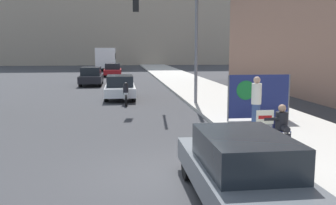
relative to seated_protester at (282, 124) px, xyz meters
name	(u,v)px	position (x,y,z in m)	size (l,w,h in m)	color
ground_plane	(176,176)	(-3.27, -1.60, -0.82)	(160.00, 160.00, 0.00)	#38383A
sidewalk_curb	(211,94)	(1.22, 13.40, -0.74)	(4.48, 90.00, 0.16)	#B7B2A8
seated_protester	(282,124)	(0.00, 0.00, 0.00)	(0.98, 0.77, 1.22)	#474C56
jogger_on_sidewalk	(256,103)	(0.11, 2.34, 0.29)	(0.34, 0.34, 1.85)	#334775
protest_banner	(258,96)	(0.80, 3.97, 0.29)	(2.51, 0.06, 1.79)	slate
traffic_light_pole	(174,26)	(-1.79, 9.14, 3.24)	(3.27, 3.04, 5.75)	slate
parked_car_curbside	(242,168)	(-2.25, -3.27, -0.13)	(1.75, 4.47, 1.37)	#565B60
car_on_road_nearest	(120,87)	(-4.54, 12.27, -0.12)	(1.73, 4.13, 1.40)	white
car_on_road_midblock	(91,76)	(-6.87, 21.12, -0.08)	(1.76, 4.54, 1.48)	black
car_on_road_distant	(113,70)	(-5.33, 30.85, -0.12)	(1.81, 4.55, 1.40)	maroon
city_bus_on_road	(107,57)	(-6.46, 44.77, 0.96)	(2.56, 11.10, 3.08)	silver
motorcycle_on_road	(126,95)	(-4.24, 10.04, -0.30)	(0.28, 2.11, 1.18)	white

